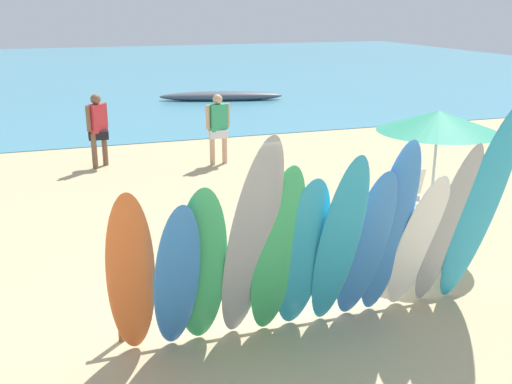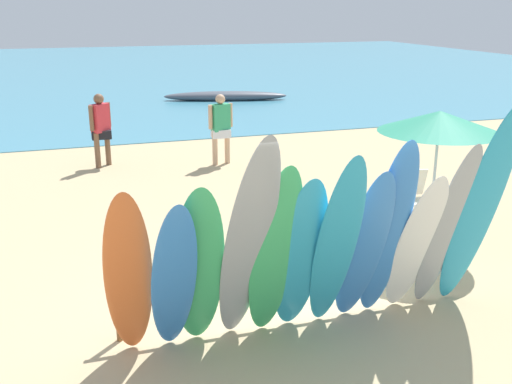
{
  "view_description": "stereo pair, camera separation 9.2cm",
  "coord_description": "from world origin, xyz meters",
  "px_view_note": "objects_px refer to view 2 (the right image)",
  "views": [
    {
      "loc": [
        -2.64,
        -6.23,
        3.71
      ],
      "look_at": [
        0.0,
        1.64,
        1.09
      ],
      "focal_mm": 42.05,
      "sensor_mm": 36.0,
      "label": 1
    },
    {
      "loc": [
        -2.55,
        -6.26,
        3.71
      ],
      "look_at": [
        0.0,
        1.64,
        1.09
      ],
      "focal_mm": 42.05,
      "sensor_mm": 36.0,
      "label": 2
    }
  ],
  "objects_px": {
    "surfboard_green_2": "(199,269)",
    "beach_chair_red": "(415,192)",
    "beachgoer_midbeach": "(101,125)",
    "surfboard_grey_3": "(248,245)",
    "surfboard_green_4": "(275,255)",
    "surfboard_white_9": "(416,245)",
    "surfboard_grey_10": "(446,229)",
    "distant_boat": "(226,96)",
    "surfboard_orange_0": "(128,276)",
    "surfboard_teal_11": "(478,211)",
    "surfboard_blue_1": "(174,280)",
    "surfboard_teal_5": "(300,257)",
    "surfboard_blue_7": "(364,248)",
    "surfboard_blue_8": "(387,233)",
    "surfboard_rack": "(297,269)",
    "beach_umbrella": "(439,122)",
    "beachgoer_photographing": "(221,124)",
    "surfboard_teal_6": "(336,246)"
  },
  "relations": [
    {
      "from": "surfboard_white_9",
      "to": "beachgoer_midbeach",
      "type": "bearing_deg",
      "value": 106.3
    },
    {
      "from": "surfboard_orange_0",
      "to": "beachgoer_midbeach",
      "type": "xyz_separation_m",
      "value": [
        0.31,
        8.53,
        -0.03
      ]
    },
    {
      "from": "surfboard_teal_5",
      "to": "beach_umbrella",
      "type": "relative_size",
      "value": 1.0
    },
    {
      "from": "surfboard_teal_6",
      "to": "surfboard_teal_11",
      "type": "distance_m",
      "value": 1.88
    },
    {
      "from": "beachgoer_midbeach",
      "to": "surfboard_teal_6",
      "type": "bearing_deg",
      "value": 60.55
    },
    {
      "from": "surfboard_grey_3",
      "to": "surfboard_green_4",
      "type": "height_order",
      "value": "surfboard_grey_3"
    },
    {
      "from": "surfboard_green_2",
      "to": "beachgoer_photographing",
      "type": "bearing_deg",
      "value": 78.76
    },
    {
      "from": "surfboard_white_9",
      "to": "surfboard_grey_3",
      "type": "bearing_deg",
      "value": -178.96
    },
    {
      "from": "surfboard_orange_0",
      "to": "distant_boat",
      "type": "height_order",
      "value": "surfboard_orange_0"
    },
    {
      "from": "surfboard_teal_5",
      "to": "surfboard_blue_7",
      "type": "relative_size",
      "value": 1.0
    },
    {
      "from": "surfboard_grey_10",
      "to": "surfboard_teal_11",
      "type": "relative_size",
      "value": 0.84
    },
    {
      "from": "surfboard_blue_7",
      "to": "beach_chair_red",
      "type": "height_order",
      "value": "surfboard_blue_7"
    },
    {
      "from": "surfboard_orange_0",
      "to": "beachgoer_midbeach",
      "type": "bearing_deg",
      "value": 92.68
    },
    {
      "from": "surfboard_grey_3",
      "to": "surfboard_grey_10",
      "type": "bearing_deg",
      "value": -3.12
    },
    {
      "from": "surfboard_teal_5",
      "to": "surfboard_blue_7",
      "type": "bearing_deg",
      "value": 2.52
    },
    {
      "from": "surfboard_blue_1",
      "to": "beach_umbrella",
      "type": "height_order",
      "value": "beach_umbrella"
    },
    {
      "from": "surfboard_teal_6",
      "to": "surfboard_white_9",
      "type": "relative_size",
      "value": 1.24
    },
    {
      "from": "surfboard_green_2",
      "to": "surfboard_green_4",
      "type": "relative_size",
      "value": 0.93
    },
    {
      "from": "beachgoer_midbeach",
      "to": "surfboard_grey_3",
      "type": "bearing_deg",
      "value": 54.2
    },
    {
      "from": "surfboard_blue_1",
      "to": "surfboard_teal_6",
      "type": "height_order",
      "value": "surfboard_teal_6"
    },
    {
      "from": "beach_chair_red",
      "to": "beachgoer_midbeach",
      "type": "bearing_deg",
      "value": 145.35
    },
    {
      "from": "surfboard_blue_1",
      "to": "surfboard_blue_8",
      "type": "distance_m",
      "value": 2.51
    },
    {
      "from": "surfboard_teal_5",
      "to": "surfboard_blue_8",
      "type": "height_order",
      "value": "surfboard_blue_8"
    },
    {
      "from": "beachgoer_photographing",
      "to": "distant_boat",
      "type": "relative_size",
      "value": 0.34
    },
    {
      "from": "surfboard_grey_10",
      "to": "distant_boat",
      "type": "bearing_deg",
      "value": 81.45
    },
    {
      "from": "surfboard_green_2",
      "to": "surfboard_teal_11",
      "type": "distance_m",
      "value": 3.39
    },
    {
      "from": "beachgoer_midbeach",
      "to": "surfboard_rack",
      "type": "bearing_deg",
      "value": 60.63
    },
    {
      "from": "surfboard_green_4",
      "to": "beach_chair_red",
      "type": "relative_size",
      "value": 2.79
    },
    {
      "from": "surfboard_white_9",
      "to": "surfboard_teal_11",
      "type": "distance_m",
      "value": 0.84
    },
    {
      "from": "surfboard_teal_5",
      "to": "surfboard_teal_11",
      "type": "xyz_separation_m",
      "value": [
        2.23,
        -0.09,
        0.34
      ]
    },
    {
      "from": "surfboard_green_2",
      "to": "beach_chair_red",
      "type": "height_order",
      "value": "surfboard_green_2"
    },
    {
      "from": "surfboard_blue_1",
      "to": "beachgoer_midbeach",
      "type": "xyz_separation_m",
      "value": [
        -0.14,
        8.66,
        0.02
      ]
    },
    {
      "from": "surfboard_blue_7",
      "to": "surfboard_grey_10",
      "type": "relative_size",
      "value": 0.91
    },
    {
      "from": "surfboard_grey_3",
      "to": "beach_umbrella",
      "type": "relative_size",
      "value": 1.29
    },
    {
      "from": "surfboard_green_2",
      "to": "surfboard_blue_7",
      "type": "bearing_deg",
      "value": 4.28
    },
    {
      "from": "surfboard_blue_8",
      "to": "surfboard_teal_11",
      "type": "height_order",
      "value": "surfboard_teal_11"
    },
    {
      "from": "surfboard_rack",
      "to": "surfboard_teal_5",
      "type": "bearing_deg",
      "value": -109.18
    },
    {
      "from": "surfboard_orange_0",
      "to": "surfboard_teal_11",
      "type": "relative_size",
      "value": 0.75
    },
    {
      "from": "surfboard_orange_0",
      "to": "surfboard_green_4",
      "type": "height_order",
      "value": "surfboard_green_4"
    },
    {
      "from": "surfboard_grey_10",
      "to": "distant_boat",
      "type": "xyz_separation_m",
      "value": [
        1.98,
        17.53,
        -0.96
      ]
    },
    {
      "from": "surfboard_blue_1",
      "to": "surfboard_green_4",
      "type": "distance_m",
      "value": 1.12
    },
    {
      "from": "surfboard_rack",
      "to": "beach_chair_red",
      "type": "bearing_deg",
      "value": 39.1
    },
    {
      "from": "surfboard_blue_1",
      "to": "beachgoer_midbeach",
      "type": "relative_size",
      "value": 1.22
    },
    {
      "from": "surfboard_teal_5",
      "to": "surfboard_blue_7",
      "type": "height_order",
      "value": "surfboard_blue_7"
    },
    {
      "from": "surfboard_teal_11",
      "to": "beach_umbrella",
      "type": "relative_size",
      "value": 1.32
    },
    {
      "from": "surfboard_blue_7",
      "to": "beachgoer_midbeach",
      "type": "xyz_separation_m",
      "value": [
        -2.34,
        8.61,
        -0.03
      ]
    },
    {
      "from": "surfboard_orange_0",
      "to": "distant_boat",
      "type": "xyz_separation_m",
      "value": [
        5.73,
        17.45,
        -0.85
      ]
    },
    {
      "from": "surfboard_rack",
      "to": "surfboard_grey_10",
      "type": "relative_size",
      "value": 1.87
    },
    {
      "from": "surfboard_orange_0",
      "to": "beach_chair_red",
      "type": "xyz_separation_m",
      "value": [
        5.48,
        3.28,
        -0.59
      ]
    },
    {
      "from": "surfboard_orange_0",
      "to": "beach_umbrella",
      "type": "relative_size",
      "value": 0.99
    }
  ]
}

